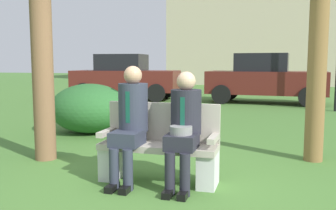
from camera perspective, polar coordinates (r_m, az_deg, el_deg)
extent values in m
plane|color=#467531|center=(4.13, 0.58, -12.80)|extent=(80.00, 80.00, 0.00)
cube|color=#B7AD9E|center=(4.25, -1.49, -6.42)|extent=(1.35, 0.44, 0.07)
cube|color=#B7AD9E|center=(4.38, -0.75, -2.57)|extent=(1.35, 0.06, 0.45)
cube|color=#B7AD9E|center=(4.45, -9.32, -4.15)|extent=(0.08, 0.44, 0.06)
cube|color=#B7AD9E|center=(4.08, 7.06, -5.08)|extent=(0.08, 0.44, 0.06)
cube|color=silver|center=(4.51, -8.54, -8.70)|extent=(0.20, 0.37, 0.38)
cube|color=silver|center=(4.18, 6.16, -9.88)|extent=(0.20, 0.37, 0.38)
cube|color=#2D3342|center=(4.18, -6.28, -5.09)|extent=(0.32, 0.38, 0.16)
cylinder|color=#2D3342|center=(4.11, -8.29, -9.69)|extent=(0.11, 0.11, 0.45)
cylinder|color=#2D3342|center=(4.05, -6.19, -9.91)|extent=(0.11, 0.11, 0.45)
cube|color=black|center=(4.11, -8.59, -12.45)|extent=(0.09, 0.22, 0.07)
cube|color=black|center=(4.05, -6.48, -12.71)|extent=(0.09, 0.22, 0.07)
cylinder|color=#2D3342|center=(4.30, -5.38, -0.35)|extent=(0.34, 0.34, 0.55)
cube|color=#144C3D|center=(4.14, -6.21, -0.33)|extent=(0.05, 0.01, 0.35)
sphere|color=tan|center=(4.27, -5.43, 4.60)|extent=(0.21, 0.21, 0.21)
cube|color=#23232D|center=(3.98, 2.14, -5.62)|extent=(0.32, 0.38, 0.16)
cylinder|color=#23232D|center=(3.90, 0.29, -10.50)|extent=(0.11, 0.11, 0.45)
cylinder|color=#23232D|center=(3.86, 2.61, -10.68)|extent=(0.11, 0.11, 0.45)
cube|color=black|center=(3.91, 0.04, -13.41)|extent=(0.09, 0.22, 0.07)
cube|color=black|center=(3.87, 2.38, -13.62)|extent=(0.09, 0.22, 0.07)
cylinder|color=#23232D|center=(4.12, 2.79, -1.05)|extent=(0.34, 0.34, 0.49)
cube|color=#144C3D|center=(3.95, 2.25, -1.06)|extent=(0.05, 0.01, 0.31)
sphere|color=tan|center=(4.09, 2.82, 3.69)|extent=(0.21, 0.21, 0.21)
cylinder|color=gray|center=(3.94, 2.02, -3.89)|extent=(0.24, 0.24, 0.09)
cylinder|color=brown|center=(5.51, -19.06, 14.26)|extent=(0.29, 0.29, 4.29)
cylinder|color=brown|center=(5.49, 22.13, 9.65)|extent=(0.26, 0.26, 3.43)
ellipsoid|color=#29612B|center=(7.40, -11.94, -0.50)|extent=(1.54, 1.41, 0.96)
cube|color=#591E19|center=(13.99, -6.48, 3.74)|extent=(3.99, 1.80, 0.76)
cube|color=black|center=(14.02, -7.10, 6.52)|extent=(1.78, 1.46, 0.60)
cylinder|color=black|center=(14.39, -0.30, 2.34)|extent=(0.65, 0.18, 0.64)
cylinder|color=black|center=(12.88, -1.83, 1.85)|extent=(0.65, 0.18, 0.64)
cylinder|color=black|center=(15.22, -10.38, 2.47)|extent=(0.65, 0.18, 0.64)
cylinder|color=black|center=(13.80, -12.89, 2.00)|extent=(0.65, 0.18, 0.64)
cube|color=#591E19|center=(12.99, 14.83, 3.36)|extent=(3.99, 1.81, 0.76)
cube|color=black|center=(12.98, 14.25, 6.37)|extent=(1.78, 1.47, 0.60)
cylinder|color=black|center=(13.75, 20.74, 1.73)|extent=(0.65, 0.18, 0.64)
cylinder|color=black|center=(12.19, 20.86, 1.16)|extent=(0.65, 0.18, 0.64)
cylinder|color=black|center=(13.96, 9.46, 2.13)|extent=(0.65, 0.18, 0.64)
cylinder|color=black|center=(12.43, 8.19, 1.62)|extent=(0.65, 0.18, 0.64)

